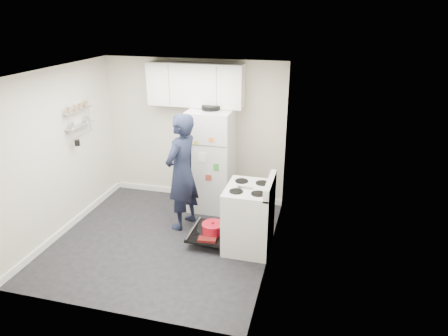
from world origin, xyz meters
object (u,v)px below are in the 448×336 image
(person, at_px, (182,172))
(refrigerator, at_px, (212,160))
(open_oven_door, at_px, (211,230))
(electric_range, at_px, (248,218))

(person, bearing_deg, refrigerator, 176.56)
(person, bearing_deg, open_oven_door, 71.97)
(open_oven_door, relative_size, refrigerator, 0.39)
(open_oven_door, height_order, person, person)
(open_oven_door, xyz_separation_m, refrigerator, (-0.30, 1.12, 0.68))
(refrigerator, height_order, person, person)
(refrigerator, relative_size, person, 0.98)
(electric_range, xyz_separation_m, open_oven_door, (-0.55, -0.02, -0.27))
(electric_range, distance_m, open_oven_door, 0.62)
(refrigerator, xyz_separation_m, person, (-0.26, -0.75, 0.05))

